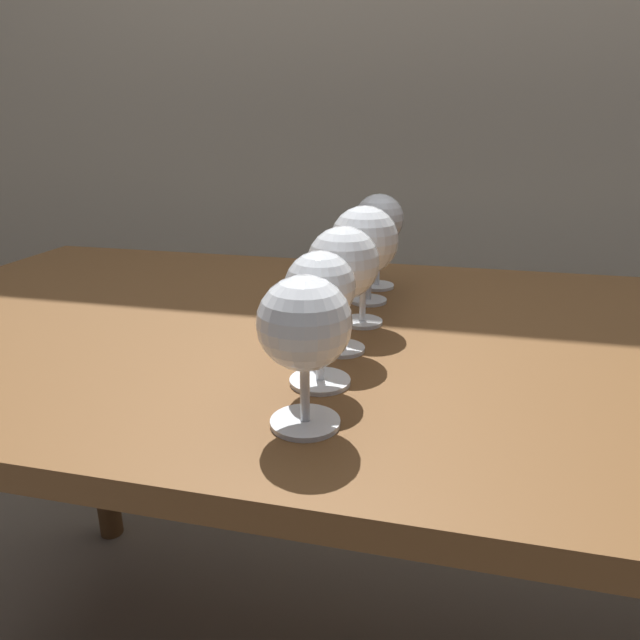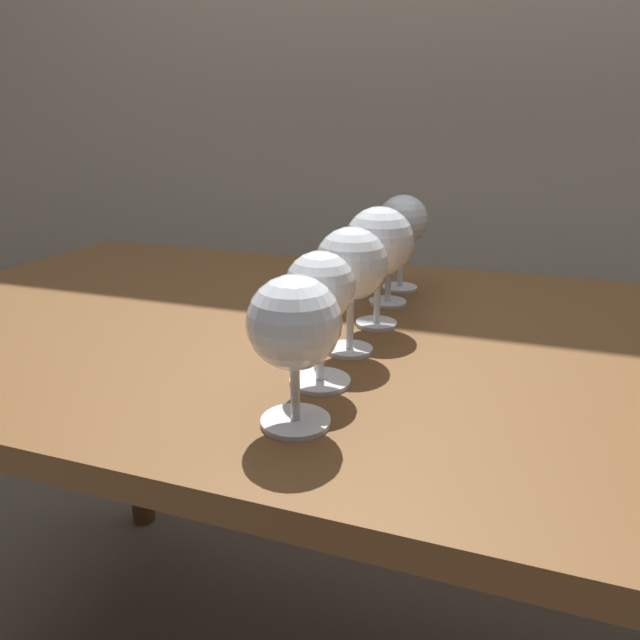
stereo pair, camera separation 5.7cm
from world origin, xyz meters
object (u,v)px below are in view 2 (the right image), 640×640
wine_glass_white (403,222)px  wine_glass_chardonnay (351,265)px  wine_glass_port (390,247)px  wine_glass_cabernet (379,243)px  wine_glass_rose (294,326)px  wine_glass_merlot (320,291)px

wine_glass_white → wine_glass_chardonnay: bearing=-90.3°
wine_glass_chardonnay → wine_glass_white: wine_glass_white is taller
wine_glass_port → wine_glass_cabernet: bearing=-85.9°
wine_glass_rose → wine_glass_port: wine_glass_rose is taller
wine_glass_merlot → wine_glass_chardonnay: 0.10m
wine_glass_cabernet → wine_glass_port: 0.11m
wine_glass_merlot → wine_glass_rose: bearing=-85.4°
wine_glass_chardonnay → wine_glass_cabernet: size_ratio=0.94×
wine_glass_cabernet → wine_glass_port: size_ratio=1.26×
wine_glass_merlot → wine_glass_chardonnay: bearing=87.2°
wine_glass_white → wine_glass_merlot: bearing=-90.9°
wine_glass_chardonnay → wine_glass_port: wine_glass_chardonnay is taller
wine_glass_cabernet → wine_glass_white: bearing=91.9°
wine_glass_rose → wine_glass_merlot: size_ratio=0.99×
wine_glass_white → wine_glass_cabernet: bearing=-88.1°
wine_glass_rose → wine_glass_chardonnay: size_ratio=0.93×
wine_glass_rose → wine_glass_cabernet: 0.29m
wine_glass_rose → wine_glass_white: 0.48m
wine_glass_merlot → wine_glass_white: bearing=89.1°
wine_glass_merlot → wine_glass_port: size_ratio=1.12×
wine_glass_merlot → wine_glass_white: 0.39m
wine_glass_chardonnay → wine_glass_white: (0.00, 0.29, 0.01)m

